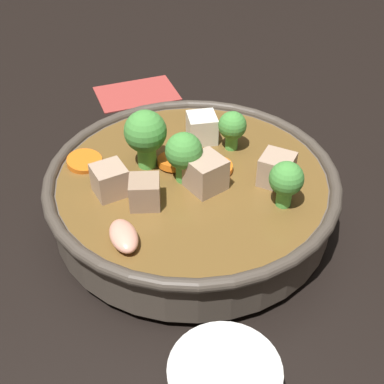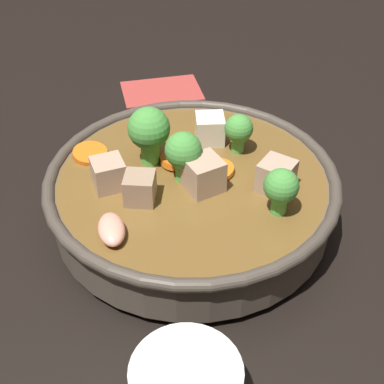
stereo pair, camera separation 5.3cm
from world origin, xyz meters
name	(u,v)px [view 1 (the left image)]	position (x,y,z in m)	size (l,w,h in m)	color
ground_plane	(192,220)	(0.00, 0.00, 0.00)	(3.00, 3.00, 0.00)	black
stirfry_bowl	(192,190)	(0.00, 0.00, 0.04)	(0.29, 0.29, 0.12)	#51473D
napkin	(137,93)	(-0.04, -0.27, 0.00)	(0.12, 0.09, 0.00)	#A33833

